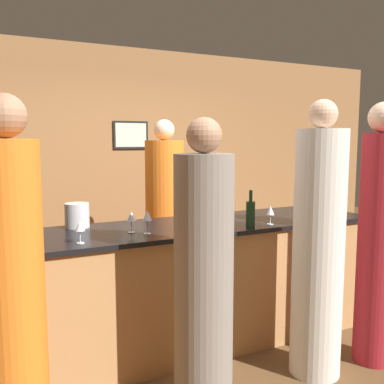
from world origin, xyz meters
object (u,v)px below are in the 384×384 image
at_px(guest_0, 13,297).
at_px(guest_2, 377,241).
at_px(ice_bucket, 77,215).
at_px(guest_1, 318,250).
at_px(guest_3, 204,277).
at_px(wine_bottle_0, 250,214).
at_px(bartender, 165,221).

relative_size(guest_0, guest_2, 0.97).
bearing_deg(ice_bucket, guest_1, -36.39).
height_order(guest_3, wine_bottle_0, guest_3).
distance_m(bartender, ice_bucket, 1.17).
distance_m(guest_2, ice_bucket, 2.29).
bearing_deg(guest_3, guest_0, -178.92).
height_order(guest_1, guest_3, guest_1).
xyz_separation_m(guest_0, wine_bottle_0, (1.74, 0.48, 0.22)).
relative_size(guest_0, guest_3, 1.05).
bearing_deg(ice_bucket, guest_3, -62.42).
bearing_deg(wine_bottle_0, ice_bucket, 153.46).
bearing_deg(guest_3, guest_1, -0.94).
bearing_deg(guest_1, bartender, 106.17).
relative_size(guest_1, ice_bucket, 10.30).
relative_size(guest_2, wine_bottle_0, 6.68).
distance_m(guest_1, wine_bottle_0, 0.58).
bearing_deg(guest_1, wine_bottle_0, 118.38).
xyz_separation_m(guest_3, wine_bottle_0, (0.65, 0.46, 0.28)).
xyz_separation_m(guest_2, ice_bucket, (-1.98, 1.15, 0.16)).
relative_size(bartender, ice_bucket, 9.90).
xyz_separation_m(guest_0, ice_bucket, (0.54, 1.08, 0.20)).
bearing_deg(wine_bottle_0, guest_3, -144.69).
bearing_deg(guest_0, ice_bucket, 63.66).
distance_m(bartender, guest_3, 1.70).
bearing_deg(guest_2, guest_3, 176.68).
distance_m(bartender, guest_0, 2.26).
bearing_deg(wine_bottle_0, guest_1, -61.62).
relative_size(guest_1, guest_3, 1.08).
xyz_separation_m(guest_1, wine_bottle_0, (-0.26, 0.48, 0.21)).
bearing_deg(guest_2, wine_bottle_0, 144.79).
height_order(guest_1, ice_bucket, guest_1).
height_order(bartender, ice_bucket, bartender).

